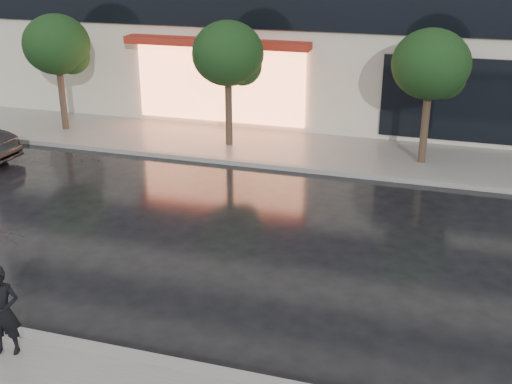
% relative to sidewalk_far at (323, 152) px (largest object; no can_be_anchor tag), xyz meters
% --- Properties ---
extents(ground, '(120.00, 120.00, 0.00)m').
position_rel_sidewalk_far_xyz_m(ground, '(0.00, -10.25, -0.06)').
color(ground, black).
rests_on(ground, ground).
extents(sidewalk_far, '(60.00, 3.50, 0.12)m').
position_rel_sidewalk_far_xyz_m(sidewalk_far, '(0.00, 0.00, 0.00)').
color(sidewalk_far, slate).
rests_on(sidewalk_far, ground).
extents(curb_near, '(60.00, 0.25, 0.14)m').
position_rel_sidewalk_far_xyz_m(curb_near, '(0.00, -11.25, 0.01)').
color(curb_near, gray).
rests_on(curb_near, ground).
extents(curb_far, '(60.00, 0.25, 0.14)m').
position_rel_sidewalk_far_xyz_m(curb_far, '(0.00, -1.75, 0.01)').
color(curb_far, gray).
rests_on(curb_far, ground).
extents(tree_far_west, '(2.20, 2.20, 3.99)m').
position_rel_sidewalk_far_xyz_m(tree_far_west, '(-8.94, -0.22, 2.86)').
color(tree_far_west, '#33261C').
rests_on(tree_far_west, ground).
extents(tree_mid_west, '(2.20, 2.20, 3.99)m').
position_rel_sidewalk_far_xyz_m(tree_mid_west, '(-2.94, -0.22, 2.86)').
color(tree_mid_west, '#33261C').
rests_on(tree_mid_west, ground).
extents(tree_mid_east, '(2.20, 2.20, 3.99)m').
position_rel_sidewalk_far_xyz_m(tree_mid_east, '(3.06, -0.22, 2.86)').
color(tree_mid_east, '#33261C').
rests_on(tree_mid_east, ground).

